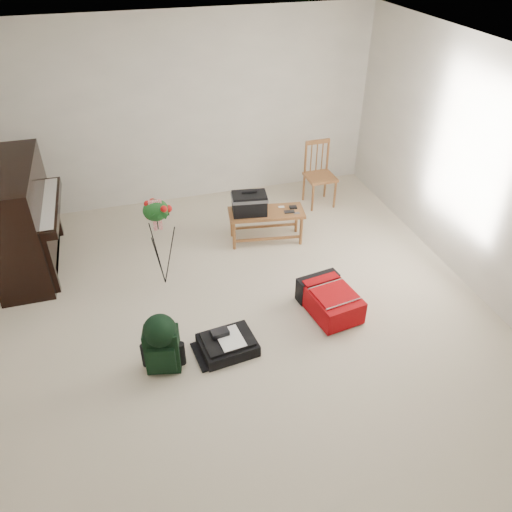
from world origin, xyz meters
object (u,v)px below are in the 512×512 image
object	(u,v)px
piano	(22,221)
bench	(255,207)
black_duffel	(227,344)
red_suitcase	(328,297)
dining_chair	(319,175)
green_backpack	(161,341)
flower_stand	(160,243)

from	to	relation	value
piano	bench	world-z (taller)	piano
bench	black_duffel	xyz separation A→B (m)	(-0.78, -1.72, -0.43)
piano	red_suitcase	distance (m)	3.50
piano	dining_chair	size ratio (longest dim) A/B	1.68
bench	red_suitcase	bearing A→B (deg)	-66.59
red_suitcase	green_backpack	world-z (taller)	green_backpack
piano	red_suitcase	world-z (taller)	piano
red_suitcase	dining_chair	bearing A→B (deg)	61.77
red_suitcase	piano	bearing A→B (deg)	141.69
bench	green_backpack	world-z (taller)	bench
bench	flower_stand	world-z (taller)	flower_stand
piano	dining_chair	xyz separation A→B (m)	(3.78, 0.46, -0.16)
green_backpack	flower_stand	world-z (taller)	flower_stand
piano	bench	distance (m)	2.66
piano	flower_stand	distance (m)	1.63
piano	dining_chair	bearing A→B (deg)	6.93
piano	black_duffel	bearing A→B (deg)	-46.90
bench	black_duffel	bearing A→B (deg)	-105.54
piano	green_backpack	world-z (taller)	piano
black_duffel	green_backpack	distance (m)	0.66
black_duffel	piano	bearing A→B (deg)	126.32
red_suitcase	black_duffel	distance (m)	1.19
dining_chair	flower_stand	xyz separation A→B (m)	(-2.35, -1.24, 0.10)
piano	green_backpack	bearing A→B (deg)	-58.43
bench	dining_chair	distance (m)	1.36
red_suitcase	green_backpack	xyz separation A→B (m)	(-1.76, -0.34, 0.19)
piano	green_backpack	size ratio (longest dim) A/B	2.47
dining_chair	flower_stand	distance (m)	2.66
bench	green_backpack	distance (m)	2.26
piano	black_duffel	world-z (taller)	piano
bench	green_backpack	bearing A→B (deg)	-119.16
piano	red_suitcase	xyz separation A→B (m)	(3.02, -1.71, -0.45)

